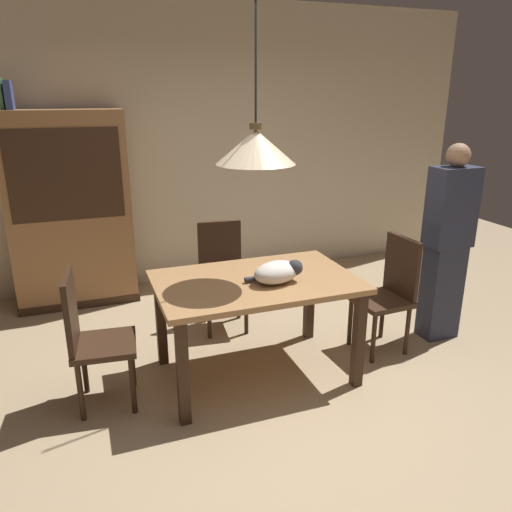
# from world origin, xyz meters

# --- Properties ---
(ground) EXTENTS (10.00, 10.00, 0.00)m
(ground) POSITION_xyz_m (0.00, 0.00, 0.00)
(ground) COLOR tan
(back_wall) EXTENTS (6.40, 0.10, 2.90)m
(back_wall) POSITION_xyz_m (0.00, 2.65, 1.45)
(back_wall) COLOR beige
(back_wall) RESTS_ON ground
(dining_table) EXTENTS (1.40, 0.90, 0.75)m
(dining_table) POSITION_xyz_m (-0.13, 0.44, 0.65)
(dining_table) COLOR #A87A4C
(dining_table) RESTS_ON ground
(chair_left_side) EXTENTS (0.44, 0.44, 0.93)m
(chair_left_side) POSITION_xyz_m (-1.25, 0.45, 0.51)
(chair_left_side) COLOR #382316
(chair_left_side) RESTS_ON ground
(chair_right_side) EXTENTS (0.42, 0.42, 0.93)m
(chair_right_side) POSITION_xyz_m (1.00, 0.44, 0.51)
(chair_right_side) COLOR #382316
(chair_right_side) RESTS_ON ground
(chair_far_back) EXTENTS (0.44, 0.44, 0.93)m
(chair_far_back) POSITION_xyz_m (-0.12, 1.32, 0.51)
(chair_far_back) COLOR #382316
(chair_far_back) RESTS_ON ground
(cat_sleeping) EXTENTS (0.40, 0.30, 0.16)m
(cat_sleeping) POSITION_xyz_m (-0.00, 0.33, 0.83)
(cat_sleeping) COLOR silver
(cat_sleeping) RESTS_ON dining_table
(pendant_lamp) EXTENTS (0.52, 0.52, 1.30)m
(pendant_lamp) POSITION_xyz_m (-0.13, 0.44, 1.66)
(pendant_lamp) COLOR beige
(hutch_bookcase) EXTENTS (1.12, 0.45, 1.85)m
(hutch_bookcase) POSITION_xyz_m (-1.31, 2.32, 0.89)
(hutch_bookcase) COLOR olive
(hutch_bookcase) RESTS_ON ground
(book_green_slim) EXTENTS (0.03, 0.20, 0.26)m
(book_green_slim) POSITION_xyz_m (-1.75, 2.32, 1.98)
(book_green_slim) COLOR #427A4C
(book_green_slim) RESTS_ON hutch_bookcase
(book_blue_wide) EXTENTS (0.06, 0.24, 0.24)m
(book_blue_wide) POSITION_xyz_m (-1.69, 2.32, 1.97)
(book_blue_wide) COLOR #384C93
(book_blue_wide) RESTS_ON hutch_bookcase
(person_standing) EXTENTS (0.36, 0.22, 1.63)m
(person_standing) POSITION_xyz_m (1.55, 0.48, 0.82)
(person_standing) COLOR #2D3347
(person_standing) RESTS_ON ground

